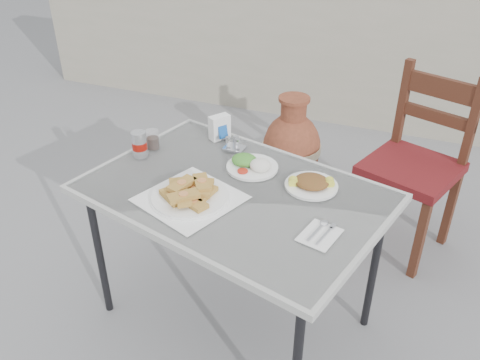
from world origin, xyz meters
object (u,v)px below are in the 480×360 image
at_px(salad_rice_plate, 252,164).
at_px(napkin_holder, 220,127).
at_px(cafe_table, 234,200).
at_px(terracotta_urn, 291,148).
at_px(cola_glass, 153,141).
at_px(condiment_caddy, 234,145).
at_px(soda_can, 139,144).
at_px(pide_plate, 190,192).
at_px(chair, 415,163).
at_px(salad_chopped_plate, 311,183).

relative_size(salad_rice_plate, napkin_holder, 1.93).
bearing_deg(salad_rice_plate, cafe_table, -92.90).
bearing_deg(terracotta_urn, cafe_table, -85.80).
height_order(cola_glass, condiment_caddy, cola_glass).
bearing_deg(napkin_holder, soda_can, -98.26).
distance_m(pide_plate, chair, 1.40).
distance_m(napkin_holder, terracotta_urn, 0.99).
bearing_deg(cola_glass, chair, 31.46).
relative_size(salad_chopped_plate, cola_glass, 2.45).
height_order(salad_chopped_plate, condiment_caddy, condiment_caddy).
relative_size(condiment_caddy, terracotta_urn, 0.15).
height_order(soda_can, terracotta_urn, soda_can).
xyz_separation_m(salad_rice_plate, chair, (0.70, 0.75, -0.25)).
relative_size(cafe_table, condiment_caddy, 13.92).
bearing_deg(salad_chopped_plate, chair, 63.44).
xyz_separation_m(cafe_table, soda_can, (-0.52, 0.10, 0.12)).
bearing_deg(terracotta_urn, pide_plate, -92.04).
distance_m(cafe_table, napkin_holder, 0.50).
bearing_deg(condiment_caddy, chair, 36.10).
relative_size(salad_rice_plate, cola_glass, 2.54).
xyz_separation_m(chair, terracotta_urn, (-0.80, 0.31, -0.22)).
bearing_deg(cola_glass, salad_rice_plate, -0.70).
bearing_deg(terracotta_urn, salad_chopped_plate, -70.37).
bearing_deg(soda_can, terracotta_urn, 69.42).
bearing_deg(salad_chopped_plate, condiment_caddy, 156.33).
bearing_deg(condiment_caddy, cafe_table, -68.27).
xyz_separation_m(salad_rice_plate, condiment_caddy, (-0.14, 0.14, 0.00)).
distance_m(salad_rice_plate, salad_chopped_plate, 0.30).
xyz_separation_m(salad_rice_plate, salad_chopped_plate, (0.30, -0.05, -0.00)).
height_order(napkin_holder, terracotta_urn, napkin_holder).
distance_m(soda_can, cola_glass, 0.10).
height_order(pide_plate, chair, chair).
relative_size(cafe_table, pide_plate, 3.04).
bearing_deg(cafe_table, cola_glass, 158.56).
xyz_separation_m(cafe_table, condiment_caddy, (-0.13, 0.33, 0.08)).
bearing_deg(salad_rice_plate, terracotta_urn, 95.48).
relative_size(pide_plate, soda_can, 3.72).
bearing_deg(cola_glass, condiment_caddy, 19.29).
distance_m(cafe_table, terracotta_urn, 1.32).
bearing_deg(soda_can, cafe_table, -11.25).
bearing_deg(salad_rice_plate, salad_chopped_plate, -10.31).
xyz_separation_m(salad_rice_plate, terracotta_urn, (-0.10, 1.06, -0.47)).
relative_size(pide_plate, salad_chopped_plate, 2.05).
xyz_separation_m(pide_plate, terracotta_urn, (0.05, 1.39, -0.48)).
distance_m(pide_plate, napkin_holder, 0.56).
distance_m(cafe_table, condiment_caddy, 0.36).
xyz_separation_m(soda_can, cola_glass, (0.02, 0.10, -0.02)).
relative_size(pide_plate, napkin_holder, 3.83).
xyz_separation_m(pide_plate, chair, (0.85, 1.08, -0.26)).
bearing_deg(chair, pide_plate, -107.65).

